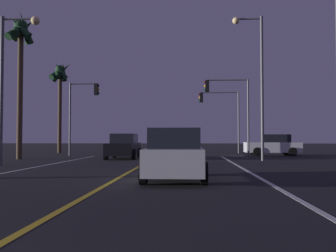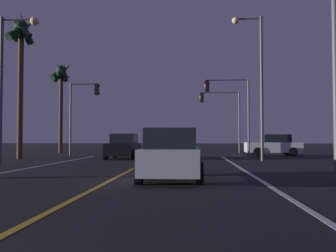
% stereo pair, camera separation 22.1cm
% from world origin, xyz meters
% --- Properties ---
extents(lane_edge_right, '(0.16, 32.92, 0.01)m').
position_xyz_m(lane_edge_right, '(4.90, 10.46, 0.00)').
color(lane_edge_right, silver).
rests_on(lane_edge_right, ground).
extents(lane_center_divider, '(0.16, 32.92, 0.01)m').
position_xyz_m(lane_center_divider, '(0.00, 10.46, 0.00)').
color(lane_center_divider, gold).
rests_on(lane_center_divider, ground).
extents(car_oncoming, '(2.02, 4.30, 1.70)m').
position_xyz_m(car_oncoming, '(-2.02, 23.84, 0.82)').
color(car_oncoming, black).
rests_on(car_oncoming, ground).
extents(car_lead_same_lane, '(2.02, 4.30, 1.70)m').
position_xyz_m(car_lead_same_lane, '(1.99, 11.35, 0.82)').
color(car_lead_same_lane, black).
rests_on(car_lead_same_lane, ground).
extents(car_crossing_side, '(4.30, 2.02, 1.70)m').
position_xyz_m(car_crossing_side, '(9.17, 28.83, 0.82)').
color(car_crossing_side, black).
rests_on(car_crossing_side, ground).
extents(traffic_light_near_right, '(3.46, 0.36, 5.95)m').
position_xyz_m(traffic_light_near_right, '(5.42, 27.42, 4.41)').
color(traffic_light_near_right, '#4C4C51').
rests_on(traffic_light_near_right, ground).
extents(traffic_light_near_left, '(2.43, 0.36, 5.76)m').
position_xyz_m(traffic_light_near_left, '(-5.92, 27.42, 4.22)').
color(traffic_light_near_left, '#4C4C51').
rests_on(traffic_light_near_left, ground).
extents(traffic_light_far_right, '(3.73, 0.36, 5.68)m').
position_xyz_m(traffic_light_far_right, '(5.26, 32.92, 4.24)').
color(traffic_light_far_right, '#4C4C51').
rests_on(traffic_light_far_right, ground).
extents(street_lamp_right_near, '(1.86, 0.44, 8.51)m').
position_xyz_m(street_lamp_right_near, '(6.58, 10.41, 5.33)').
color(street_lamp_right_near, '#4C4C51').
rests_on(street_lamp_right_near, ground).
extents(street_lamp_left_mid, '(2.01, 0.44, 7.55)m').
position_xyz_m(street_lamp_left_mid, '(-6.51, 16.89, 4.82)').
color(street_lamp_left_mid, '#4C4C51').
rests_on(street_lamp_left_mid, ground).
extents(street_lamp_right_far, '(1.89, 0.44, 9.00)m').
position_xyz_m(street_lamp_right_far, '(6.59, 21.93, 5.60)').
color(street_lamp_right_far, '#4C4C51').
rests_on(street_lamp_right_far, ground).
extents(palm_tree_left_mid, '(1.86, 2.26, 9.82)m').
position_xyz_m(palm_tree_left_mid, '(-8.85, 22.71, 7.79)').
color(palm_tree_left_mid, '#473826').
rests_on(palm_tree_left_mid, ground).
extents(palm_tree_left_far, '(2.12, 2.09, 8.78)m').
position_xyz_m(palm_tree_left_far, '(-9.87, 33.01, 7.00)').
color(palm_tree_left_far, '#473826').
rests_on(palm_tree_left_far, ground).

